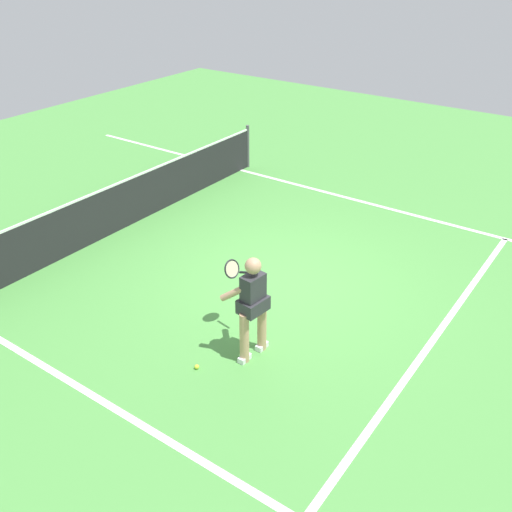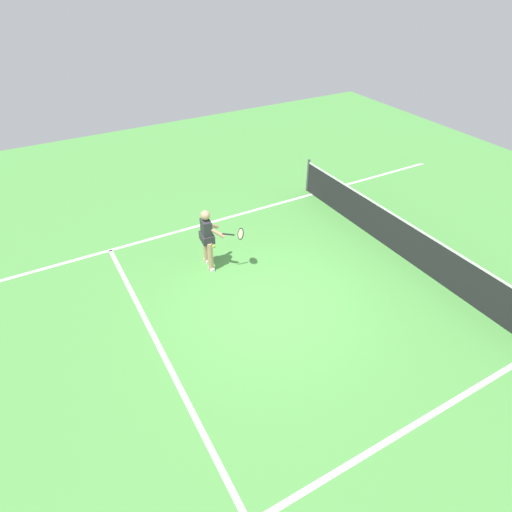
{
  "view_description": "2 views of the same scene",
  "coord_description": "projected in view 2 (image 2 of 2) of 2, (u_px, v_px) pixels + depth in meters",
  "views": [
    {
      "loc": [
        -7.09,
        -4.36,
        5.2
      ],
      "look_at": [
        -0.75,
        0.13,
        0.82
      ],
      "focal_mm": 40.59,
      "sensor_mm": 36.0,
      "label": 1
    },
    {
      "loc": [
        6.15,
        -3.82,
        6.42
      ],
      "look_at": [
        -0.74,
        0.04,
        0.78
      ],
      "focal_mm": 30.58,
      "sensor_mm": 36.0,
      "label": 2
    }
  ],
  "objects": [
    {
      "name": "sideline_right_marking",
      "position": [
        391.0,
        439.0,
        6.95
      ],
      "size": [
        0.1,
        17.31,
        0.01
      ],
      "primitive_type": "cube",
      "color": "white",
      "rests_on": "ground"
    },
    {
      "name": "ground_plane",
      "position": [
        271.0,
        302.0,
        9.62
      ],
      "size": [
        25.11,
        25.11,
        0.0
      ],
      "primitive_type": "plane",
      "color": "#4C9342"
    },
    {
      "name": "tennis_ball_near",
      "position": [
        214.0,
        246.0,
        11.36
      ],
      "size": [
        0.07,
        0.07,
        0.07
      ],
      "primitive_type": "sphere",
      "color": "#D1E533",
      "rests_on": "ground"
    },
    {
      "name": "sideline_left_marking",
      "position": [
        202.0,
        225.0,
        12.28
      ],
      "size": [
        0.1,
        17.31,
        0.01
      ],
      "primitive_type": "cube",
      "color": "white",
      "rests_on": "ground"
    },
    {
      "name": "court_net",
      "position": [
        401.0,
        238.0,
        10.84
      ],
      "size": [
        8.19,
        0.08,
        1.06
      ],
      "color": "#4C4C51",
      "rests_on": "ground"
    },
    {
      "name": "tennis_player",
      "position": [
        208.0,
        237.0,
        10.22
      ],
      "size": [
        0.85,
        0.91,
        1.55
      ],
      "color": "tan",
      "rests_on": "ground"
    },
    {
      "name": "service_line_marking",
      "position": [
        158.0,
        345.0,
        8.58
      ],
      "size": [
        7.51,
        0.1,
        0.01
      ],
      "primitive_type": "cube",
      "color": "white",
      "rests_on": "ground"
    }
  ]
}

